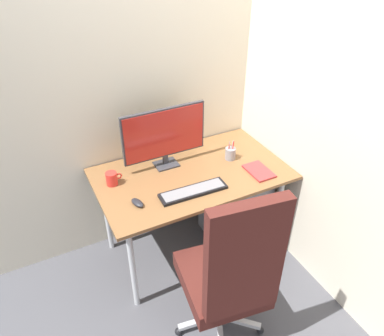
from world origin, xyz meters
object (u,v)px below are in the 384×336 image
object	(u,v)px
keyboard	(193,191)
filing_cabinet	(233,206)
office_chair	(230,275)
mouse	(137,203)
coffee_mug	(112,179)
pen_holder	(230,153)
notebook	(259,171)
monitor	(164,135)

from	to	relation	value
keyboard	filing_cabinet	bearing A→B (deg)	22.70
office_chair	mouse	bearing A→B (deg)	115.77
office_chair	coffee_mug	size ratio (longest dim) A/B	10.94
pen_holder	notebook	bearing A→B (deg)	-69.46
office_chair	pen_holder	xyz separation A→B (m)	(0.50, 0.83, 0.20)
mouse	coffee_mug	distance (m)	0.30
monitor	notebook	size ratio (longest dim) A/B	2.72
filing_cabinet	keyboard	distance (m)	0.69
filing_cabinet	coffee_mug	distance (m)	1.05
mouse	notebook	distance (m)	0.90
filing_cabinet	coffee_mug	size ratio (longest dim) A/B	5.52
keyboard	notebook	size ratio (longest dim) A/B	2.05
keyboard	coffee_mug	xyz separation A→B (m)	(-0.45, 0.33, 0.04)
notebook	keyboard	bearing A→B (deg)	179.95
filing_cabinet	notebook	distance (m)	0.50
office_chair	keyboard	bearing A→B (deg)	83.52
filing_cabinet	monitor	xyz separation A→B (m)	(-0.50, 0.20, 0.70)
monitor	pen_holder	world-z (taller)	monitor
office_chair	coffee_mug	distance (m)	1.02
monitor	keyboard	bearing A→B (deg)	-85.92
monitor	mouse	distance (m)	0.54
keyboard	coffee_mug	bearing A→B (deg)	143.50
mouse	coffee_mug	size ratio (longest dim) A/B	0.95
notebook	monitor	bearing A→B (deg)	144.77
monitor	mouse	size ratio (longest dim) A/B	5.74
office_chair	mouse	xyz separation A→B (m)	(-0.31, 0.64, 0.17)
coffee_mug	mouse	bearing A→B (deg)	-74.86
office_chair	mouse	distance (m)	0.73
filing_cabinet	pen_holder	world-z (taller)	pen_holder
filing_cabinet	monitor	bearing A→B (deg)	158.57
pen_holder	coffee_mug	bearing A→B (deg)	174.17
monitor	coffee_mug	distance (m)	0.47
monitor	office_chair	bearing A→B (deg)	-92.26
keyboard	monitor	bearing A→B (deg)	94.08
pen_holder	coffee_mug	world-z (taller)	pen_holder
mouse	pen_holder	world-z (taller)	pen_holder
mouse	office_chair	bearing A→B (deg)	-80.62
monitor	keyboard	distance (m)	0.46
coffee_mug	office_chair	bearing A→B (deg)	-67.35
mouse	notebook	size ratio (longest dim) A/B	0.47
notebook	coffee_mug	distance (m)	1.04
pen_holder	mouse	bearing A→B (deg)	-166.60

